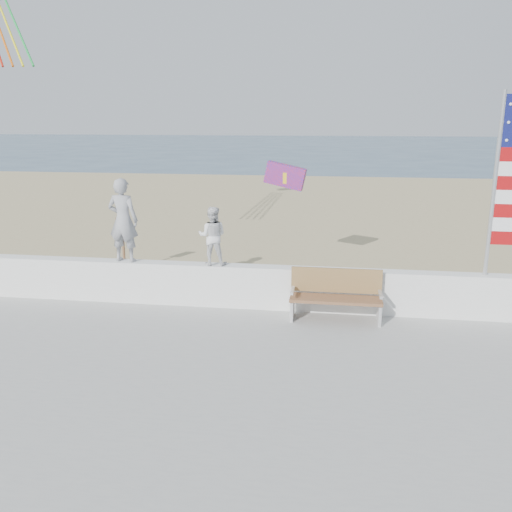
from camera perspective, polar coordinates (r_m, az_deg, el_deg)
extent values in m
plane|color=#324D65|center=(9.83, -2.72, -10.24)|extent=(220.00, 220.00, 0.00)
cube|color=tan|center=(18.30, 2.65, 1.65)|extent=(90.00, 40.00, 0.08)
cube|color=#ACACA6|center=(6.45, -10.15, -23.93)|extent=(50.00, 12.40, 0.10)
cube|color=white|center=(11.44, -0.85, -3.21)|extent=(30.00, 0.35, 0.90)
imported|color=#98999D|center=(11.82, -13.82, 3.68)|extent=(0.69, 0.48, 1.79)
imported|color=white|center=(11.30, -4.61, 2.12)|extent=(0.62, 0.49, 1.23)
cube|color=brown|center=(10.79, 8.38, -4.54)|extent=(1.80, 0.50, 0.06)
cube|color=olive|center=(10.95, 8.45, -2.54)|extent=(1.80, 0.05, 0.50)
cube|color=white|center=(10.89, 3.84, -5.56)|extent=(0.06, 0.50, 0.40)
cube|color=white|center=(10.71, 3.86, -3.64)|extent=(0.06, 0.45, 0.05)
cube|color=silver|center=(10.91, 12.83, -5.87)|extent=(0.06, 0.50, 0.40)
cube|color=silver|center=(10.73, 12.97, -3.96)|extent=(0.06, 0.45, 0.05)
cylinder|color=silver|center=(11.23, 23.80, 6.74)|extent=(0.08, 0.08, 3.50)
cube|color=#9E0A0C|center=(11.45, 24.46, 1.74)|extent=(0.44, 0.02, 0.26)
cube|color=white|center=(11.40, 24.59, 3.04)|extent=(0.44, 0.02, 0.26)
cube|color=#9E0A0C|center=(11.36, 24.73, 4.34)|extent=(0.44, 0.02, 0.26)
cube|color=white|center=(11.32, 24.87, 5.65)|extent=(0.44, 0.02, 0.26)
cube|color=#9E0A0C|center=(11.29, 25.02, 6.98)|extent=(0.44, 0.02, 0.26)
cube|color=white|center=(11.26, 25.16, 8.30)|extent=(0.44, 0.02, 0.26)
cube|color=#9E0A0C|center=(11.24, 25.31, 9.64)|extent=(0.44, 0.02, 0.26)
sphere|color=white|center=(11.18, 24.88, 10.99)|extent=(0.06, 0.06, 0.06)
sphere|color=white|center=(11.18, 25.05, 12.62)|extent=(0.06, 0.06, 0.06)
sphere|color=white|center=(11.18, 25.23, 14.25)|extent=(0.06, 0.06, 0.06)
cube|color=red|center=(14.04, 3.09, 8.44)|extent=(1.12, 0.39, 0.75)
cube|color=yellow|center=(14.03, 3.70, 8.23)|extent=(0.39, 0.29, 0.28)
cylinder|color=green|center=(16.67, -24.76, 23.03)|extent=(2.67, 2.64, 3.37)
cylinder|color=brown|center=(14.77, -13.76, 0.66)|extent=(0.07, 0.07, 1.20)
cube|color=olive|center=(14.61, -13.94, 3.12)|extent=(0.32, 0.03, 0.42)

